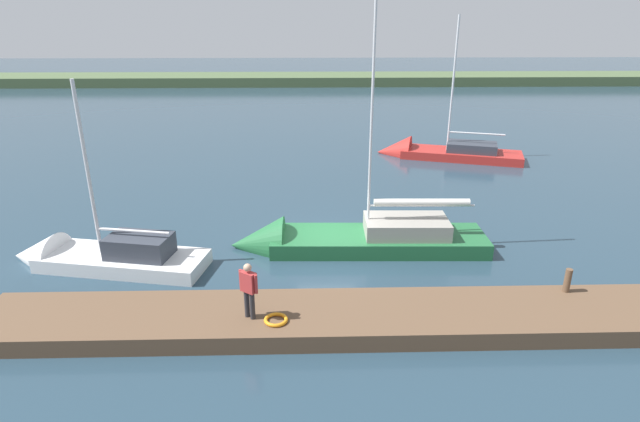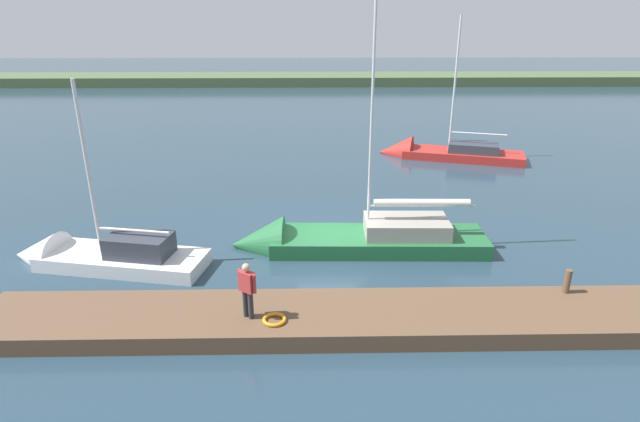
{
  "view_description": "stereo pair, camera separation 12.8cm",
  "coord_description": "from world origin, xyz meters",
  "px_view_note": "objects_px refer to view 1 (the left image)",
  "views": [
    {
      "loc": [
        0.8,
        17.86,
        8.26
      ],
      "look_at": [
        0.32,
        0.08,
        1.46
      ],
      "focal_mm": 28.35,
      "sensor_mm": 36.0,
      "label": 1
    },
    {
      "loc": [
        0.67,
        17.87,
        8.26
      ],
      "look_at": [
        0.32,
        0.08,
        1.46
      ],
      "focal_mm": 28.35,
      "sensor_mm": 36.0,
      "label": 2
    }
  ],
  "objects_px": {
    "life_ring_buoy": "(276,320)",
    "mooring_post_near": "(568,280)",
    "sailboat_outer_mooring": "(92,259)",
    "sailboat_near_dock": "(435,154)",
    "person_on_dock": "(249,287)",
    "sailboat_mid_channel": "(342,242)"
  },
  "relations": [
    {
      "from": "life_ring_buoy",
      "to": "mooring_post_near",
      "type": "bearing_deg",
      "value": -170.92
    },
    {
      "from": "life_ring_buoy",
      "to": "person_on_dock",
      "type": "bearing_deg",
      "value": -17.08
    },
    {
      "from": "sailboat_mid_channel",
      "to": "sailboat_near_dock",
      "type": "height_order",
      "value": "sailboat_mid_channel"
    },
    {
      "from": "mooring_post_near",
      "to": "sailboat_mid_channel",
      "type": "height_order",
      "value": "sailboat_mid_channel"
    },
    {
      "from": "sailboat_outer_mooring",
      "to": "mooring_post_near",
      "type": "bearing_deg",
      "value": 179.12
    },
    {
      "from": "life_ring_buoy",
      "to": "sailboat_mid_channel",
      "type": "distance_m",
      "value": 6.17
    },
    {
      "from": "mooring_post_near",
      "to": "sailboat_mid_channel",
      "type": "distance_m",
      "value": 7.86
    },
    {
      "from": "sailboat_near_dock",
      "to": "person_on_dock",
      "type": "distance_m",
      "value": 21.4
    },
    {
      "from": "sailboat_outer_mooring",
      "to": "person_on_dock",
      "type": "height_order",
      "value": "sailboat_outer_mooring"
    },
    {
      "from": "life_ring_buoy",
      "to": "sailboat_near_dock",
      "type": "relative_size",
      "value": 0.07
    },
    {
      "from": "sailboat_near_dock",
      "to": "sailboat_outer_mooring",
      "type": "height_order",
      "value": "sailboat_near_dock"
    },
    {
      "from": "sailboat_outer_mooring",
      "to": "person_on_dock",
      "type": "xyz_separation_m",
      "value": [
        -6.1,
        4.39,
        1.24
      ]
    },
    {
      "from": "sailboat_near_dock",
      "to": "life_ring_buoy",
      "type": "bearing_deg",
      "value": 82.43
    },
    {
      "from": "life_ring_buoy",
      "to": "sailboat_near_dock",
      "type": "distance_m",
      "value": 21.25
    },
    {
      "from": "sailboat_near_dock",
      "to": "sailboat_outer_mooring",
      "type": "distance_m",
      "value": 21.56
    },
    {
      "from": "sailboat_near_dock",
      "to": "mooring_post_near",
      "type": "bearing_deg",
      "value": 106.49
    },
    {
      "from": "mooring_post_near",
      "to": "person_on_dock",
      "type": "distance_m",
      "value": 9.5
    },
    {
      "from": "sailboat_near_dock",
      "to": "sailboat_outer_mooring",
      "type": "bearing_deg",
      "value": 60.27
    },
    {
      "from": "life_ring_buoy",
      "to": "sailboat_outer_mooring",
      "type": "height_order",
      "value": "sailboat_outer_mooring"
    },
    {
      "from": "mooring_post_near",
      "to": "sailboat_outer_mooring",
      "type": "relative_size",
      "value": 0.1
    },
    {
      "from": "mooring_post_near",
      "to": "sailboat_mid_channel",
      "type": "xyz_separation_m",
      "value": [
        6.5,
        -4.37,
        -0.66
      ]
    },
    {
      "from": "mooring_post_near",
      "to": "sailboat_near_dock",
      "type": "bearing_deg",
      "value": -91.11
    }
  ]
}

